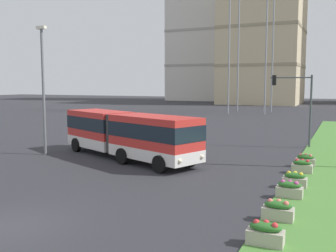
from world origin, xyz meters
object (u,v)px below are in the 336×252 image
object	(u,v)px
flower_planter_4	(302,166)
streetlight_left	(43,85)
flower_planter_3	(295,179)
car_maroon_sedan	(141,131)
flower_planter_1	(278,210)
apartment_tower_west	(202,17)
flower_planter_0	(265,233)
traffic_light_far_right	(297,98)
flower_planter_5	(305,160)
apartment_tower_westcentre	(263,31)
articulated_bus	(127,134)
flower_planter_2	(289,189)

from	to	relation	value
flower_planter_4	streetlight_left	size ratio (longest dim) A/B	0.12
flower_planter_3	car_maroon_sedan	bearing A→B (deg)	141.77
flower_planter_3	flower_planter_1	bearing A→B (deg)	-90.00
apartment_tower_west	flower_planter_0	bearing A→B (deg)	-69.28
flower_planter_0	traffic_light_far_right	bearing A→B (deg)	94.08
flower_planter_1	flower_planter_3	bearing A→B (deg)	90.00
streetlight_left	flower_planter_5	bearing A→B (deg)	10.76
flower_planter_4	apartment_tower_westcentre	size ratio (longest dim) A/B	0.03
apartment_tower_westcentre	flower_planter_3	bearing A→B (deg)	-77.75
flower_planter_5	apartment_tower_west	distance (m)	100.14
flower_planter_4	apartment_tower_westcentre	xyz separation A→B (m)	(-17.45, 77.07, 17.47)
articulated_bus	apartment_tower_westcentre	size ratio (longest dim) A/B	0.33
flower_planter_0	car_maroon_sedan	bearing A→B (deg)	127.74
flower_planter_2	articulated_bus	bearing A→B (deg)	155.80
articulated_bus	traffic_light_far_right	bearing A→B (deg)	44.97
car_maroon_sedan	apartment_tower_west	distance (m)	89.64
flower_planter_1	flower_planter_2	world-z (taller)	same
articulated_bus	streetlight_left	world-z (taller)	streetlight_left
flower_planter_0	flower_planter_4	distance (m)	10.63
articulated_bus	flower_planter_1	xyz separation A→B (m)	(11.03, -8.03, -1.23)
flower_planter_1	apartment_tower_west	bearing A→B (deg)	111.17
flower_planter_3	traffic_light_far_right	size ratio (longest dim) A/B	0.20
flower_planter_4	traffic_light_far_right	world-z (taller)	traffic_light_far_right
flower_planter_1	traffic_light_far_right	xyz separation A→B (m)	(-1.43, 17.62, 3.43)
apartment_tower_west	apartment_tower_westcentre	size ratio (longest dim) A/B	1.40
articulated_bus	flower_planter_1	world-z (taller)	articulated_bus
flower_planter_5	apartment_tower_west	xyz separation A→B (m)	(-38.44, 89.15, 24.55)
car_maroon_sedan	apartment_tower_west	world-z (taller)	apartment_tower_west
traffic_light_far_right	apartment_tower_westcentre	size ratio (longest dim) A/B	0.16
flower_planter_3	streetlight_left	xyz separation A→B (m)	(-16.94, 1.95, 4.43)
flower_planter_4	flower_planter_5	world-z (taller)	same
articulated_bus	flower_planter_2	world-z (taller)	articulated_bus
flower_planter_2	apartment_tower_west	bearing A→B (deg)	111.79
apartment_tower_west	apartment_tower_westcentre	bearing A→B (deg)	-33.57
articulated_bus	flower_planter_3	distance (m)	11.52
flower_planter_1	apartment_tower_west	size ratio (longest dim) A/B	0.02
flower_planter_0	apartment_tower_westcentre	size ratio (longest dim) A/B	0.03
flower_planter_0	flower_planter_2	world-z (taller)	same
car_maroon_sedan	flower_planter_0	world-z (taller)	car_maroon_sedan
articulated_bus	car_maroon_sedan	size ratio (longest dim) A/B	2.65
flower_planter_2	flower_planter_1	bearing A→B (deg)	-90.00
apartment_tower_west	flower_planter_5	bearing A→B (deg)	-66.67
flower_planter_4	flower_planter_1	bearing A→B (deg)	-90.00
apartment_tower_west	car_maroon_sedan	bearing A→B (deg)	-73.88
car_maroon_sedan	flower_planter_4	distance (m)	16.59
flower_planter_2	flower_planter_4	xyz separation A→B (m)	(0.00, 5.19, 0.00)
flower_planter_5	streetlight_left	bearing A→B (deg)	-169.24
articulated_bus	flower_planter_2	xyz separation A→B (m)	(11.03, -4.96, -1.23)
articulated_bus	car_maroon_sedan	bearing A→B (deg)	112.54
flower_planter_2	streetlight_left	world-z (taller)	streetlight_left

